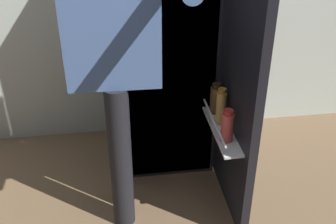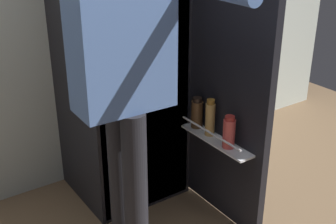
# 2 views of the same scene
# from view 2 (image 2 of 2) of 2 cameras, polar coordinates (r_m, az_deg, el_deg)

# --- Properties ---
(refrigerator) EXTENTS (0.67, 1.21, 1.68)m
(refrigerator) POSITION_cam_2_polar(r_m,az_deg,el_deg) (2.66, -5.29, 5.64)
(refrigerator) COLOR black
(refrigerator) RESTS_ON ground_plane
(person) EXTENTS (0.55, 0.78, 1.71)m
(person) POSITION_cam_2_polar(r_m,az_deg,el_deg) (2.01, -5.53, 5.40)
(person) COLOR black
(person) RESTS_ON ground_plane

